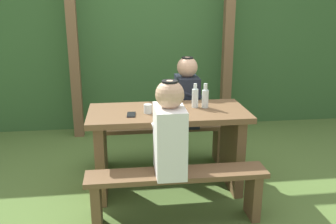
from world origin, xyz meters
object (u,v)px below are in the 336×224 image
at_px(bench_far, 162,137).
at_px(picnic_table, 168,137).
at_px(person_white_shirt, 170,132).
at_px(bottle_left, 205,98).
at_px(person_black_coat, 187,94).
at_px(drinking_glass, 148,109).
at_px(bottle_right, 195,97).
at_px(bench_near, 177,186).
at_px(cell_phone, 131,115).

bearing_deg(bench_far, picnic_table, -90.00).
distance_m(person_white_shirt, bottle_left, 0.72).
bearing_deg(person_black_coat, person_white_shirt, -106.41).
bearing_deg(bottle_left, drinking_glass, -168.61).
relative_size(picnic_table, drinking_glass, 17.93).
bearing_deg(person_white_shirt, bottle_right, 63.33).
bearing_deg(person_black_coat, drinking_glass, -126.53).
xyz_separation_m(person_white_shirt, bottle_left, (0.40, 0.60, 0.09)).
distance_m(bench_near, bottle_left, 0.88).
height_order(bench_near, bench_far, same).
bearing_deg(person_white_shirt, person_black_coat, 73.59).
xyz_separation_m(person_black_coat, cell_phone, (-0.59, -0.65, 0.00)).
xyz_separation_m(bottle_left, cell_phone, (-0.67, -0.15, -0.09)).
relative_size(person_white_shirt, bottle_left, 3.24).
relative_size(drinking_glass, cell_phone, 0.56).
relative_size(person_white_shirt, person_black_coat, 1.00).
distance_m(bench_far, person_black_coat, 0.53).
bearing_deg(picnic_table, person_black_coat, 64.10).
xyz_separation_m(bench_far, bottle_left, (0.34, -0.50, 0.54)).
bearing_deg(bench_far, bottle_left, -55.58).
bearing_deg(bench_far, drinking_glass, -106.63).
height_order(bench_far, cell_phone, cell_phone).
distance_m(person_white_shirt, drinking_glass, 0.51).
relative_size(bench_far, person_black_coat, 1.95).
bearing_deg(person_white_shirt, bench_far, 87.04).
height_order(picnic_table, bottle_right, bottle_right).
distance_m(bench_far, person_white_shirt, 1.19).
height_order(bench_far, bottle_right, bottle_right).
height_order(bench_near, person_white_shirt, person_white_shirt).
height_order(bench_near, bottle_right, bottle_right).
bearing_deg(picnic_table, cell_phone, -162.96).
distance_m(bench_near, person_white_shirt, 0.46).
distance_m(bench_near, bottle_right, 0.87).
height_order(drinking_glass, bottle_left, bottle_left).
relative_size(bench_near, drinking_glass, 17.93).
bearing_deg(bench_far, bottle_right, -61.74).
xyz_separation_m(bench_near, bottle_right, (0.26, 0.63, 0.54)).
bearing_deg(person_white_shirt, bench_near, -3.34).
height_order(person_white_shirt, bottle_right, person_white_shirt).
relative_size(bench_far, cell_phone, 10.00).
bearing_deg(person_black_coat, bottle_left, -81.14).
height_order(person_white_shirt, person_black_coat, same).
height_order(picnic_table, cell_phone, cell_phone).
xyz_separation_m(picnic_table, person_black_coat, (0.27, 0.55, 0.25)).
bearing_deg(drinking_glass, person_black_coat, 53.47).
bearing_deg(bench_far, bench_near, -90.00).
height_order(bottle_left, cell_phone, bottle_left).
relative_size(picnic_table, bottle_left, 6.30).
bearing_deg(bench_near, bench_far, 90.00).
bearing_deg(cell_phone, bench_near, -49.81).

